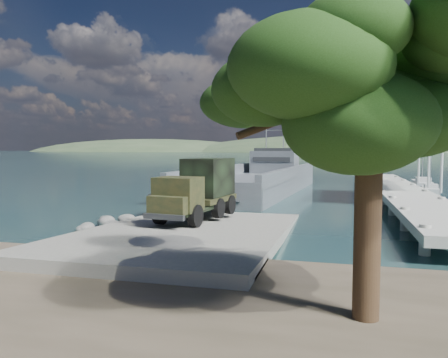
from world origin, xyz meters
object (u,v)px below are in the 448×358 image
Objects in this scene: sailboat_near at (430,190)px; sailboat_far at (422,184)px; military_truck at (199,189)px; soldier at (182,207)px; pier at (400,184)px; landing_craft at (255,185)px; overhang_tree at (346,91)px.

sailboat_far is at bearing 91.67° from sailboat_near.
soldier is at bearing -95.31° from military_truck.
soldier is 32.38m from sailboat_near.
pier is 7.28× the size of sailboat_near.
sailboat_far reaches higher than sailboat_near.
sailboat_near is (18.14, 26.80, -1.07)m from soldier.
landing_craft is at bearing -146.67° from sailboat_far.
soldier is 0.24× the size of sailboat_far.
pier is at bearing 58.04° from military_truck.
military_truck is (0.45, -21.20, 1.49)m from landing_craft.
overhang_tree is (8.73, -11.28, 4.86)m from soldier.
sailboat_far is (18.62, 10.95, -0.41)m from landing_craft.
sailboat_far reaches higher than pier.
sailboat_far is (18.17, 32.14, -1.90)m from military_truck.
sailboat_near is at bearing 62.17° from military_truck.
landing_craft is 18.89× the size of soldier.
landing_craft reaches higher than overhang_tree.
sailboat_near is at bearing 76.12° from overhang_tree.
sailboat_far is (4.63, 15.74, -1.20)m from pier.
pier is at bearing -103.51° from sailboat_far.
overhang_tree reaches higher than military_truck.
sailboat_far is (18.61, 34.03, -0.99)m from soldier.
military_truck is 4.51× the size of soldier.
overhang_tree is at bearing -71.19° from landing_craft.
pier is 21.29m from military_truck.
landing_craft is 23.10m from soldier.
pier is 16.45m from sailboat_far.
sailboat_near is 39.67m from overhang_tree.
soldier is 0.30× the size of sailboat_near.
landing_craft is 4.19× the size of military_truck.
sailboat_near is (4.17, 8.50, -1.28)m from pier.
landing_craft is at bearing 98.79° from military_truck.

